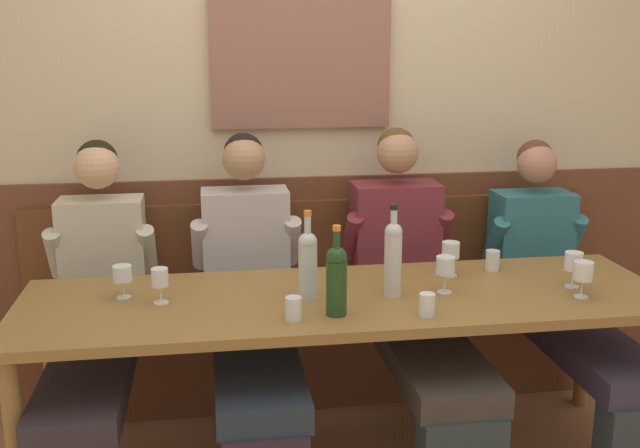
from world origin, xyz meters
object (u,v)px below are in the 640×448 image
at_px(wine_bottle_clear_water, 393,256).
at_px(water_tumbler_right, 492,260).
at_px(person_left_seat, 559,286).
at_px(dining_table, 347,312).
at_px(wine_glass_mid_right, 451,252).
at_px(wall_bench, 321,336).
at_px(wine_glass_left_end, 583,273).
at_px(person_center_left_seat, 96,305).
at_px(wine_glass_right_end, 160,278).
at_px(water_tumbler_center, 294,309).
at_px(wine_bottle_amber_mid, 308,263).
at_px(wine_bottle_green_tall, 336,278).
at_px(person_center_right_seat, 411,285).
at_px(water_tumbler_left, 427,305).
at_px(wine_glass_mid_left, 445,267).
at_px(person_right_seat, 251,296).
at_px(wine_glass_near_bucket, 123,275).
at_px(wine_glass_center_rear, 573,263).

height_order(wine_bottle_clear_water, water_tumbler_right, wine_bottle_clear_water).
bearing_deg(person_left_seat, wine_bottle_clear_water, -158.18).
distance_m(dining_table, wine_glass_mid_right, 0.55).
relative_size(wall_bench, wine_glass_mid_right, 19.24).
bearing_deg(wine_glass_left_end, person_center_left_seat, 165.52).
height_order(wine_glass_right_end, water_tumbler_center, wine_glass_right_end).
xyz_separation_m(wine_bottle_amber_mid, water_tumbler_center, (-0.08, -0.22, -0.10)).
height_order(dining_table, wine_bottle_green_tall, wine_bottle_green_tall).
height_order(dining_table, person_center_right_seat, person_center_right_seat).
xyz_separation_m(water_tumbler_center, water_tumbler_left, (0.49, -0.03, -0.00)).
relative_size(wine_bottle_amber_mid, wine_glass_mid_right, 2.38).
height_order(wine_glass_mid_left, wine_glass_left_end, wine_glass_mid_left).
bearing_deg(wine_glass_left_end, wine_glass_mid_right, 141.18).
height_order(person_right_seat, water_tumbler_center, person_right_seat).
height_order(person_right_seat, wine_glass_near_bucket, person_right_seat).
xyz_separation_m(wine_bottle_clear_water, wine_glass_right_end, (-0.91, 0.05, -0.06)).
xyz_separation_m(wall_bench, wine_glass_mid_right, (0.49, -0.50, 0.56)).
relative_size(wine_glass_mid_right, water_tumbler_center, 1.71).
bearing_deg(wine_bottle_clear_water, wine_glass_mid_right, 34.06).
height_order(wine_glass_left_end, water_tumbler_center, wine_glass_left_end).
bearing_deg(wine_bottle_clear_water, wine_glass_left_end, -10.46).
bearing_deg(wine_glass_right_end, person_center_right_seat, 16.95).
distance_m(wine_bottle_amber_mid, wine_glass_near_bucket, 0.73).
bearing_deg(wine_glass_mid_right, water_tumbler_center, -150.24).
distance_m(wine_glass_right_end, water_tumbler_left, 1.02).
height_order(wine_bottle_clear_water, wine_glass_center_rear, wine_bottle_clear_water).
bearing_deg(wine_glass_near_bucket, wall_bench, 33.54).
bearing_deg(wine_glass_near_bucket, dining_table, -6.67).
bearing_deg(water_tumbler_center, wine_glass_mid_left, 18.13).
distance_m(dining_table, person_center_left_seat, 1.08).
height_order(water_tumbler_center, water_tumbler_left, water_tumbler_center).
height_order(dining_table, wine_bottle_clear_water, wine_bottle_clear_water).
relative_size(dining_table, water_tumbler_center, 29.54).
bearing_deg(wine_glass_mid_left, water_tumbler_center, -161.87).
bearing_deg(person_left_seat, wine_glass_right_end, -170.18).
distance_m(person_center_left_seat, wine_bottle_green_tall, 1.12).
relative_size(person_left_seat, wine_glass_center_rear, 8.39).
height_order(dining_table, wine_glass_mid_right, wine_glass_mid_right).
bearing_deg(person_center_left_seat, person_right_seat, 0.22).
height_order(person_right_seat, water_tumbler_right, person_right_seat).
bearing_deg(wine_bottle_clear_water, wine_glass_right_end, 177.06).
xyz_separation_m(dining_table, water_tumbler_left, (0.25, -0.27, 0.12)).
bearing_deg(water_tumbler_left, wine_glass_right_end, 163.68).
height_order(wine_bottle_clear_water, wine_glass_right_end, wine_bottle_clear_water).
xyz_separation_m(wine_bottle_clear_water, water_tumbler_left, (0.07, -0.24, -0.12)).
xyz_separation_m(person_center_left_seat, wine_glass_mid_left, (1.42, -0.36, 0.21)).
distance_m(wine_bottle_green_tall, wine_bottle_amber_mid, 0.20).
bearing_deg(wall_bench, person_left_seat, -18.22).
relative_size(wine_bottle_green_tall, wine_bottle_clear_water, 0.92).
bearing_deg(wine_glass_center_rear, wine_bottle_clear_water, 178.92).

